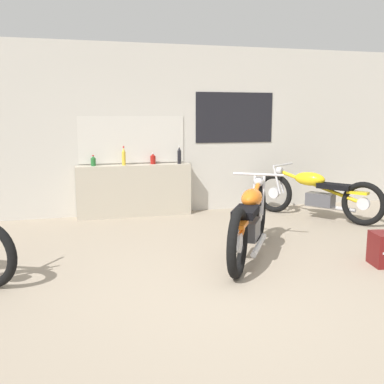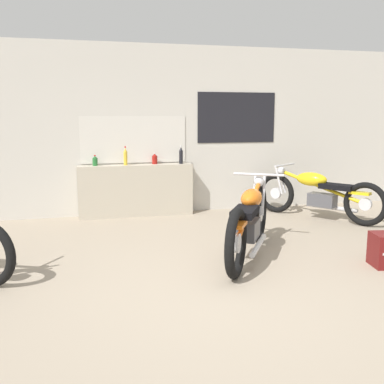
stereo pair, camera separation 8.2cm
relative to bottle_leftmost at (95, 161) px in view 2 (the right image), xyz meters
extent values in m
plane|color=gray|center=(1.05, -3.47, -0.93)|extent=(24.00, 24.00, 0.00)
cube|color=beige|center=(1.05, 0.17, 0.47)|extent=(10.00, 0.06, 2.80)
cube|color=silver|center=(0.64, 0.13, 0.33)|extent=(1.68, 0.01, 0.71)
cube|color=beige|center=(0.64, 0.13, 0.33)|extent=(1.74, 0.01, 0.77)
cube|color=black|center=(2.43, 0.13, 0.68)|extent=(1.40, 0.01, 0.86)
cube|color=#B7AD99|center=(0.64, -0.01, -0.50)|extent=(1.87, 0.28, 0.85)
cylinder|color=#23662D|center=(0.00, 0.00, -0.01)|extent=(0.08, 0.08, 0.12)
cone|color=#23662D|center=(0.00, 0.00, 0.06)|extent=(0.07, 0.07, 0.03)
cylinder|color=red|center=(0.00, 0.00, 0.09)|extent=(0.03, 0.03, 0.01)
cylinder|color=gold|center=(0.48, -0.04, 0.03)|extent=(0.06, 0.06, 0.22)
cone|color=gold|center=(0.48, -0.04, 0.18)|extent=(0.05, 0.05, 0.06)
cylinder|color=red|center=(0.48, -0.04, 0.22)|extent=(0.02, 0.02, 0.02)
cylinder|color=maroon|center=(0.97, 0.03, -0.01)|extent=(0.09, 0.09, 0.13)
cone|color=maroon|center=(0.97, 0.03, 0.08)|extent=(0.08, 0.08, 0.04)
cylinder|color=silver|center=(0.97, 0.03, 0.10)|extent=(0.04, 0.04, 0.01)
cylinder|color=black|center=(1.40, -0.04, 0.03)|extent=(0.06, 0.06, 0.22)
cone|color=black|center=(1.40, -0.04, 0.17)|extent=(0.05, 0.05, 0.06)
cylinder|color=silver|center=(1.40, -0.04, 0.22)|extent=(0.03, 0.03, 0.02)
torus|color=black|center=(3.00, -0.33, -0.59)|extent=(0.47, 0.59, 0.67)
cylinder|color=silver|center=(3.00, -0.33, -0.59)|extent=(0.16, 0.19, 0.19)
torus|color=black|center=(3.89, -1.56, -0.59)|extent=(0.47, 0.59, 0.67)
cylinder|color=silver|center=(3.89, -1.56, -0.59)|extent=(0.16, 0.19, 0.19)
cube|color=#4C4C51|center=(3.49, -1.01, -0.61)|extent=(0.43, 0.47, 0.20)
cylinder|color=yellow|center=(3.49, -1.01, -0.41)|extent=(0.85, 1.15, 0.42)
ellipsoid|color=yellow|center=(3.38, -0.85, -0.29)|extent=(0.50, 0.56, 0.22)
cube|color=black|center=(3.62, -1.19, -0.37)|extent=(0.50, 0.56, 0.08)
cube|color=yellow|center=(3.84, -1.49, -0.43)|extent=(0.29, 0.33, 0.04)
cylinder|color=silver|center=(3.00, -0.43, -0.35)|extent=(0.13, 0.17, 0.48)
cylinder|color=silver|center=(3.09, -0.36, -0.35)|extent=(0.13, 0.17, 0.48)
cylinder|color=silver|center=(3.09, -0.46, -0.10)|extent=(0.54, 0.40, 0.03)
sphere|color=silver|center=(3.06, -0.41, -0.20)|extent=(0.13, 0.13, 0.13)
cylinder|color=silver|center=(3.67, -1.01, -0.74)|extent=(0.54, 0.71, 0.06)
torus|color=black|center=(2.04, -1.91, -0.56)|extent=(0.47, 0.68, 0.73)
cylinder|color=silver|center=(2.04, -1.91, -0.56)|extent=(0.17, 0.21, 0.20)
torus|color=black|center=(1.28, -3.15, -0.56)|extent=(0.47, 0.68, 0.73)
cylinder|color=silver|center=(1.28, -3.15, -0.56)|extent=(0.17, 0.21, 0.20)
cube|color=#4C4C51|center=(1.62, -2.59, -0.58)|extent=(0.40, 0.46, 0.22)
cylinder|color=orange|center=(1.62, -2.59, -0.36)|extent=(0.74, 1.16, 0.46)
ellipsoid|color=orange|center=(1.72, -2.43, -0.25)|extent=(0.46, 0.55, 0.22)
cube|color=black|center=(1.51, -2.78, -0.33)|extent=(0.46, 0.55, 0.08)
cube|color=orange|center=(1.33, -3.07, -0.39)|extent=(0.27, 0.32, 0.04)
cylinder|color=silver|center=(1.96, -1.94, -0.29)|extent=(0.12, 0.17, 0.53)
cylinder|color=silver|center=(2.06, -2.00, -0.29)|extent=(0.12, 0.17, 0.53)
cylinder|color=silver|center=(1.97, -2.03, -0.02)|extent=(0.56, 0.36, 0.03)
sphere|color=silver|center=(2.00, -1.98, -0.12)|extent=(0.13, 0.13, 0.13)
cylinder|color=silver|center=(1.69, -2.75, -0.72)|extent=(0.47, 0.72, 0.06)
camera|label=1|loc=(-0.30, -7.30, 0.73)|focal=42.00mm
camera|label=2|loc=(-0.22, -7.32, 0.73)|focal=42.00mm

